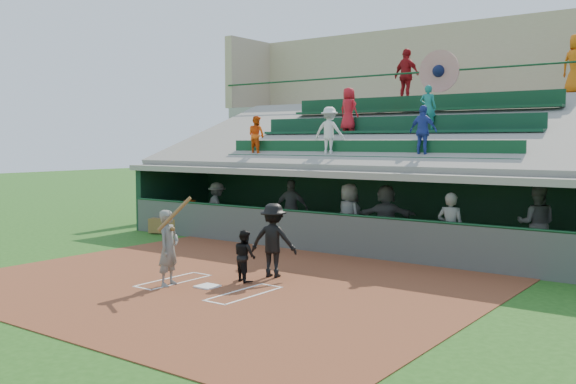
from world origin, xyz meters
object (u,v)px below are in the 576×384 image
Objects in this scene: catcher at (245,256)px; water_cooler at (189,206)px; batter_at_plate at (169,247)px; white_table at (189,221)px; home_plate at (207,286)px.

catcher is 2.72× the size of water_cooler.
batter_at_plate is 8.46m from white_table.
catcher is 8.39m from white_table.
batter_at_plate is (-0.77, -0.38, 0.81)m from home_plate.
home_plate is at bearing -21.41° from white_table.
water_cooler is (-5.65, 6.26, 0.03)m from batter_at_plate.
batter_at_plate is at bearing -47.96° from water_cooler.
home_plate is 0.38× the size of catcher.
catcher is at bearing 71.92° from home_plate.
white_table is (-6.44, 5.89, 0.32)m from home_plate.
catcher is (0.29, 0.89, 0.56)m from home_plate.
home_plate is 8.73m from white_table.
home_plate is 1.09m from catcher.
white_table is at bearing -14.36° from catcher.
batter_at_plate reaches higher than home_plate.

